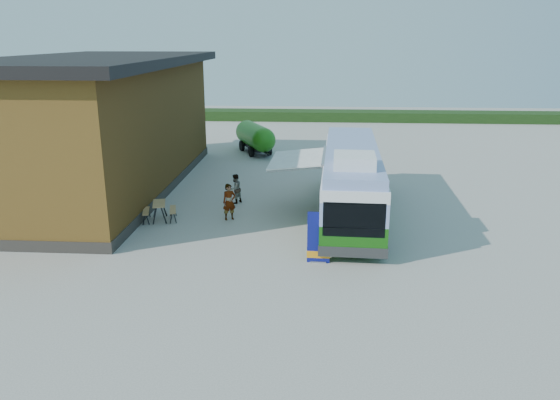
# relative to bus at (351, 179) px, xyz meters

# --- Properties ---
(ground) EXTENTS (100.00, 100.00, 0.00)m
(ground) POSITION_rel_bus_xyz_m (-3.51, -5.78, -1.87)
(ground) COLOR #BCB7AD
(ground) RESTS_ON ground
(barn) EXTENTS (9.60, 21.20, 7.50)m
(barn) POSITION_rel_bus_xyz_m (-14.01, 4.22, 1.72)
(barn) COLOR brown
(barn) RESTS_ON ground
(hedge) EXTENTS (40.00, 3.00, 1.00)m
(hedge) POSITION_rel_bus_xyz_m (4.49, 32.22, -1.37)
(hedge) COLOR #264419
(hedge) RESTS_ON ground
(bus) EXTENTS (3.19, 12.82, 3.91)m
(bus) POSITION_rel_bus_xyz_m (0.00, 0.00, 0.00)
(bus) COLOR #237513
(bus) RESTS_ON ground
(awning) EXTENTS (2.88, 4.47, 0.53)m
(awning) POSITION_rel_bus_xyz_m (-2.44, 0.18, 0.98)
(awning) COLOR white
(awning) RESTS_ON ground
(banner) EXTENTS (0.91, 0.20, 2.09)m
(banner) POSITION_rel_bus_xyz_m (-1.58, -6.08, -1.01)
(banner) COLOR navy
(banner) RESTS_ON ground
(picnic_table) EXTENTS (1.84, 1.72, 0.88)m
(picnic_table) POSITION_rel_bus_xyz_m (-9.21, -1.44, -1.21)
(picnic_table) COLOR tan
(picnic_table) RESTS_ON ground
(person_a) EXTENTS (0.77, 0.67, 1.78)m
(person_a) POSITION_rel_bus_xyz_m (-5.87, -1.07, -0.98)
(person_a) COLOR #999999
(person_a) RESTS_ON ground
(person_b) EXTENTS (0.93, 0.97, 1.58)m
(person_b) POSITION_rel_bus_xyz_m (-5.98, 1.68, -1.08)
(person_b) COLOR #999999
(person_b) RESTS_ON ground
(slurry_tanker) EXTENTS (3.43, 5.60, 2.23)m
(slurry_tanker) POSITION_rel_bus_xyz_m (-6.37, 14.77, -0.58)
(slurry_tanker) COLOR #267E16
(slurry_tanker) RESTS_ON ground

